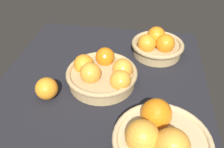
% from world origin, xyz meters
% --- Properties ---
extents(market_tray, '(0.84, 0.72, 0.03)m').
position_xyz_m(market_tray, '(0.00, 0.00, 0.01)').
color(market_tray, black).
rests_on(market_tray, ground).
extents(basket_center, '(0.24, 0.24, 0.10)m').
position_xyz_m(basket_center, '(-0.02, 0.01, 0.07)').
color(basket_center, tan).
rests_on(basket_center, market_tray).
extents(basket_far_right, '(0.24, 0.24, 0.12)m').
position_xyz_m(basket_far_right, '(0.23, 0.19, 0.08)').
color(basket_far_right, tan).
rests_on(basket_far_right, market_tray).
extents(basket_far_left, '(0.21, 0.21, 0.11)m').
position_xyz_m(basket_far_left, '(-0.22, 0.18, 0.07)').
color(basket_far_left, tan).
rests_on(basket_far_left, market_tray).
extents(loose_orange_front_gap, '(0.07, 0.07, 0.07)m').
position_xyz_m(loose_orange_front_gap, '(0.08, -0.16, 0.07)').
color(loose_orange_front_gap, orange).
rests_on(loose_orange_front_gap, market_tray).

